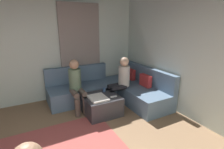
{
  "coord_description": "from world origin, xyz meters",
  "views": [
    {
      "loc": [
        1.71,
        -0.15,
        1.95
      ],
      "look_at": [
        -1.63,
        1.63,
        0.85
      ],
      "focal_mm": 27.53,
      "sensor_mm": 36.0,
      "label": 1
    }
  ],
  "objects_px": {
    "ottoman": "(101,105)",
    "coffee_mug": "(104,90)",
    "sectional_couch": "(112,90)",
    "person_on_couch_side": "(76,84)",
    "game_remote": "(114,97)",
    "person_on_couch_back": "(121,79)"
  },
  "relations": [
    {
      "from": "ottoman",
      "to": "person_on_couch_side",
      "type": "height_order",
      "value": "person_on_couch_side"
    },
    {
      "from": "coffee_mug",
      "to": "game_remote",
      "type": "bearing_deg",
      "value": 5.71
    },
    {
      "from": "sectional_couch",
      "to": "person_on_couch_back",
      "type": "bearing_deg",
      "value": 9.29
    },
    {
      "from": "person_on_couch_side",
      "to": "sectional_couch",
      "type": "bearing_deg",
      "value": -171.67
    },
    {
      "from": "ottoman",
      "to": "person_on_couch_back",
      "type": "bearing_deg",
      "value": 109.05
    },
    {
      "from": "game_remote",
      "to": "person_on_couch_side",
      "type": "bearing_deg",
      "value": -132.24
    },
    {
      "from": "coffee_mug",
      "to": "sectional_couch",
      "type": "bearing_deg",
      "value": 130.0
    },
    {
      "from": "sectional_couch",
      "to": "ottoman",
      "type": "height_order",
      "value": "sectional_couch"
    },
    {
      "from": "sectional_couch",
      "to": "person_on_couch_side",
      "type": "bearing_deg",
      "value": -81.67
    },
    {
      "from": "ottoman",
      "to": "person_on_couch_side",
      "type": "distance_m",
      "value": 0.74
    },
    {
      "from": "ottoman",
      "to": "person_on_couch_back",
      "type": "xyz_separation_m",
      "value": [
        -0.22,
        0.64,
        0.45
      ]
    },
    {
      "from": "game_remote",
      "to": "sectional_couch",
      "type": "bearing_deg",
      "value": 153.91
    },
    {
      "from": "sectional_couch",
      "to": "ottoman",
      "type": "relative_size",
      "value": 3.36
    },
    {
      "from": "person_on_couch_back",
      "to": "person_on_couch_side",
      "type": "relative_size",
      "value": 1.0
    },
    {
      "from": "ottoman",
      "to": "coffee_mug",
      "type": "relative_size",
      "value": 8.0
    },
    {
      "from": "game_remote",
      "to": "person_on_couch_back",
      "type": "relative_size",
      "value": 0.12
    },
    {
      "from": "sectional_couch",
      "to": "person_on_couch_side",
      "type": "distance_m",
      "value": 1.09
    },
    {
      "from": "person_on_couch_back",
      "to": "ottoman",
      "type": "bearing_deg",
      "value": 109.05
    },
    {
      "from": "sectional_couch",
      "to": "coffee_mug",
      "type": "xyz_separation_m",
      "value": [
        0.34,
        -0.4,
        0.19
      ]
    },
    {
      "from": "coffee_mug",
      "to": "person_on_couch_side",
      "type": "height_order",
      "value": "person_on_couch_side"
    },
    {
      "from": "coffee_mug",
      "to": "person_on_couch_side",
      "type": "distance_m",
      "value": 0.66
    },
    {
      "from": "ottoman",
      "to": "coffee_mug",
      "type": "height_order",
      "value": "coffee_mug"
    }
  ]
}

